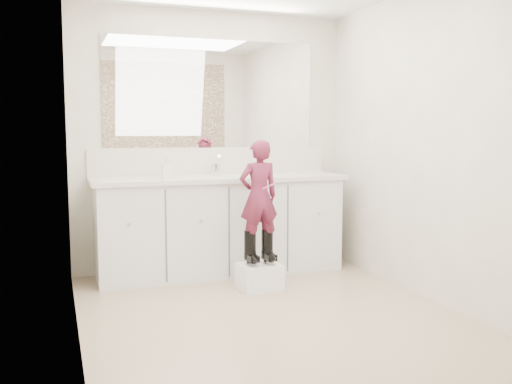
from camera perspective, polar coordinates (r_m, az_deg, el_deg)
name	(u,v)px	position (r m, az deg, el deg)	size (l,w,h in m)	color
floor	(268,313)	(4.19, 1.20, -11.99)	(3.00, 3.00, 0.00)	#8D765C
wall_back	(212,141)	(5.40, -4.45, 5.08)	(2.60, 2.60, 0.00)	#C0B3A4
wall_front	(387,155)	(2.63, 12.97, 3.67)	(2.60, 2.60, 0.00)	#C0B3A4
wall_left	(72,148)	(3.72, -17.89, 4.25)	(3.00, 3.00, 0.00)	#C0B3A4
wall_right	(426,144)	(4.60, 16.60, 4.63)	(3.00, 3.00, 0.00)	#C0B3A4
vanity_cabinet	(220,227)	(5.21, -3.59, -3.52)	(2.20, 0.55, 0.85)	silver
countertop	(220,179)	(5.14, -3.57, 1.34)	(2.28, 0.58, 0.04)	beige
backsplash	(212,161)	(5.40, -4.39, 3.11)	(2.28, 0.03, 0.25)	beige
mirror	(212,94)	(5.40, -4.46, 9.75)	(2.00, 0.02, 1.00)	white
dot_panel	(388,53)	(2.66, 13.10, 13.42)	(2.00, 0.01, 1.20)	#472819
faucet	(215,170)	(5.29, -4.07, 2.24)	(0.08, 0.08, 0.10)	silver
cup	(261,169)	(5.34, 0.50, 2.32)	(0.11, 0.11, 0.10)	beige
soap_bottle	(166,168)	(4.96, -8.94, 2.40)	(0.08, 0.09, 0.19)	silver
step_stool	(259,277)	(4.73, 0.35, -8.48)	(0.33, 0.28, 0.21)	white
boot_left	(250,247)	(4.67, -0.60, -5.57)	(0.10, 0.19, 0.28)	black
boot_right	(267,246)	(4.72, 1.13, -5.44)	(0.10, 0.19, 0.28)	black
toddler	(259,196)	(4.62, 0.27, -0.43)	(0.33, 0.22, 0.92)	#9E305B
toothbrush	(270,186)	(4.56, 1.44, 0.65)	(0.01, 0.01, 0.14)	#CC4F81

